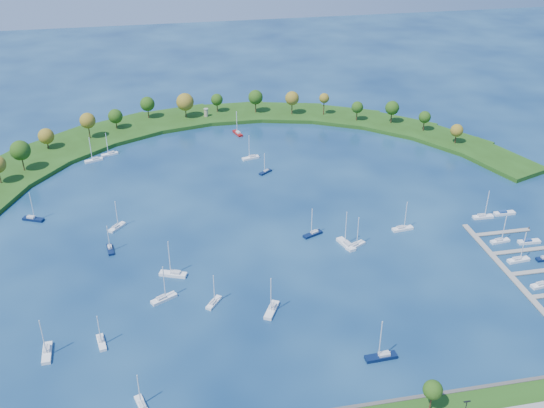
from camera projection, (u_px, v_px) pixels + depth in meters
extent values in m
plane|color=#081F46|center=(262.00, 220.00, 251.48)|extent=(700.00, 700.00, 0.00)
cylinder|color=#382314|center=(431.00, 401.00, 161.79)|extent=(0.56, 0.56, 5.60)
sphere|color=#294D13|center=(433.00, 391.00, 159.92)|extent=(5.20, 5.20, 5.20)
cube|color=#224512|center=(16.00, 170.00, 288.85)|extent=(54.07, 56.09, 2.00)
cube|color=#224512|center=(67.00, 147.00, 311.81)|extent=(55.20, 54.07, 2.00)
cube|color=#224512|center=(120.00, 131.00, 330.76)|extent=(53.65, 48.47, 2.00)
cube|color=#224512|center=(174.00, 120.00, 344.59)|extent=(49.62, 39.75, 2.00)
cube|color=#224512|center=(228.00, 114.00, 352.51)|extent=(44.32, 29.96, 2.00)
cube|color=#224512|center=(283.00, 113.00, 354.05)|extent=(49.49, 38.05, 2.00)
cube|color=#224512|center=(337.00, 116.00, 349.14)|extent=(51.13, 44.12, 2.00)
cube|color=#224512|center=(391.00, 125.00, 338.04)|extent=(49.19, 47.96, 2.00)
cube|color=#224512|center=(444.00, 139.00, 321.41)|extent=(43.90, 49.49, 2.00)
cube|color=#224512|center=(495.00, 159.00, 300.21)|extent=(35.67, 48.74, 2.00)
cylinder|color=#382314|center=(23.00, 162.00, 284.65)|extent=(0.56, 0.56, 8.18)
sphere|color=#294D13|center=(20.00, 150.00, 281.78)|extent=(9.15, 9.15, 9.15)
cylinder|color=#382314|center=(48.00, 144.00, 306.94)|extent=(0.56, 0.56, 5.00)
sphere|color=brown|center=(46.00, 136.00, 304.97)|extent=(7.78, 7.78, 7.78)
cylinder|color=#382314|center=(89.00, 131.00, 317.53)|extent=(0.56, 0.56, 7.98)
sphere|color=brown|center=(88.00, 121.00, 314.81)|extent=(7.99, 7.99, 7.99)
cylinder|color=#382314|center=(116.00, 124.00, 329.37)|extent=(0.56, 0.56, 5.47)
sphere|color=#294D13|center=(115.00, 116.00, 327.30)|extent=(7.59, 7.59, 7.59)
cylinder|color=#382314|center=(148.00, 112.00, 342.45)|extent=(0.56, 0.56, 6.61)
sphere|color=#294D13|center=(147.00, 104.00, 340.07)|extent=(7.92, 7.92, 7.92)
cylinder|color=#382314|center=(186.00, 111.00, 343.00)|extent=(0.56, 0.56, 7.14)
sphere|color=brown|center=(185.00, 102.00, 340.33)|extent=(9.59, 9.59, 9.59)
cylinder|color=#382314|center=(217.00, 107.00, 350.94)|extent=(0.56, 0.56, 5.92)
sphere|color=#294D13|center=(217.00, 100.00, 348.85)|extent=(6.65, 6.65, 6.65)
cylinder|color=#382314|center=(256.00, 106.00, 349.79)|extent=(0.56, 0.56, 7.38)
sphere|color=#294D13|center=(256.00, 97.00, 347.21)|extent=(8.10, 8.10, 8.10)
cylinder|color=#382314|center=(292.00, 108.00, 347.15)|extent=(0.56, 0.56, 7.90)
sphere|color=brown|center=(292.00, 98.00, 344.48)|extent=(7.70, 7.70, 7.70)
cylinder|color=#382314|center=(324.00, 107.00, 346.66)|extent=(0.56, 0.56, 8.50)
sphere|color=brown|center=(324.00, 98.00, 344.06)|extent=(5.54, 5.54, 5.54)
cylinder|color=#382314|center=(357.00, 115.00, 339.28)|extent=(0.56, 0.56, 6.40)
sphere|color=#294D13|center=(357.00, 107.00, 337.11)|extent=(6.33, 6.33, 6.33)
cylinder|color=#382314|center=(391.00, 117.00, 336.05)|extent=(0.56, 0.56, 7.09)
sphere|color=#294D13|center=(392.00, 108.00, 333.60)|extent=(7.50, 7.50, 7.50)
cylinder|color=#382314|center=(424.00, 125.00, 326.47)|extent=(0.56, 0.56, 6.41)
sphere|color=#294D13|center=(425.00, 117.00, 324.30)|extent=(6.30, 6.30, 6.30)
cylinder|color=#382314|center=(456.00, 138.00, 312.45)|extent=(0.56, 0.56, 5.63)
sphere|color=brown|center=(457.00, 130.00, 310.46)|extent=(6.40, 6.40, 6.40)
cylinder|color=gray|center=(206.00, 113.00, 345.20)|extent=(2.20, 2.20, 4.25)
cylinder|color=gray|center=(206.00, 109.00, 344.09)|extent=(2.60, 2.60, 0.30)
cube|color=gray|center=(520.00, 286.00, 212.13)|extent=(2.20, 82.00, 0.40)
cube|color=gray|center=(541.00, 271.00, 219.83)|extent=(22.00, 2.00, 0.40)
cube|color=gray|center=(521.00, 251.00, 231.15)|extent=(22.00, 2.00, 0.40)
cube|color=gray|center=(503.00, 232.00, 242.47)|extent=(22.00, 2.00, 0.40)
cylinder|color=#382314|center=(529.00, 229.00, 244.18)|extent=(0.36, 0.36, 1.60)
cube|color=white|center=(47.00, 353.00, 183.11)|extent=(2.92, 9.16, 1.09)
cube|color=silver|center=(47.00, 349.00, 183.43)|extent=(1.91, 3.24, 0.76)
cylinder|color=silver|center=(43.00, 337.00, 179.25)|extent=(0.32, 0.32, 12.24)
cube|color=white|center=(356.00, 246.00, 233.80)|extent=(8.57, 6.18, 1.02)
cube|color=silver|center=(354.00, 244.00, 232.90)|extent=(3.40, 2.89, 0.71)
cylinder|color=silver|center=(358.00, 231.00, 231.15)|extent=(0.32, 0.32, 11.45)
cube|color=white|center=(403.00, 229.00, 244.41)|extent=(8.59, 3.23, 1.01)
cube|color=silver|center=(401.00, 227.00, 243.77)|extent=(3.10, 1.95, 0.70)
cylinder|color=silver|center=(406.00, 215.00, 241.58)|extent=(0.32, 0.32, 11.33)
cube|color=white|center=(117.00, 227.00, 245.48)|extent=(6.96, 7.51, 0.96)
cube|color=silver|center=(116.00, 226.00, 244.47)|extent=(3.03, 3.14, 0.67)
cylinder|color=silver|center=(117.00, 214.00, 243.10)|extent=(0.32, 0.32, 10.82)
cube|color=white|center=(251.00, 158.00, 301.95)|extent=(8.74, 4.52, 1.01)
cube|color=silver|center=(252.00, 156.00, 301.87)|extent=(3.28, 2.38, 0.71)
cylinder|color=silver|center=(249.00, 146.00, 298.68)|extent=(0.32, 0.32, 11.37)
cube|color=white|center=(101.00, 343.00, 187.14)|extent=(3.50, 7.74, 0.90)
cube|color=silver|center=(101.00, 339.00, 187.38)|extent=(1.94, 2.85, 0.63)
cylinder|color=silver|center=(99.00, 330.00, 183.99)|extent=(0.32, 0.32, 10.09)
cube|color=maroon|center=(238.00, 133.00, 328.94)|extent=(4.61, 8.80, 1.02)
cube|color=silver|center=(238.00, 132.00, 327.86)|extent=(2.41, 3.31, 0.71)
cylinder|color=silver|center=(237.00, 122.00, 326.44)|extent=(0.32, 0.32, 11.45)
cube|color=white|center=(346.00, 244.00, 234.45)|extent=(5.37, 10.00, 1.16)
cube|color=silver|center=(348.00, 243.00, 233.23)|extent=(2.78, 3.77, 0.81)
cylinder|color=silver|center=(346.00, 227.00, 231.60)|extent=(0.32, 0.32, 13.01)
cube|color=white|center=(164.00, 299.00, 205.66)|extent=(9.01, 6.33, 1.07)
cube|color=silver|center=(161.00, 297.00, 204.74)|extent=(3.56, 2.99, 0.75)
cylinder|color=silver|center=(164.00, 282.00, 202.88)|extent=(0.32, 0.32, 11.98)
cube|color=white|center=(173.00, 274.00, 217.66)|extent=(9.87, 5.98, 1.15)
cube|color=silver|center=(175.00, 272.00, 217.03)|extent=(3.80, 2.96, 0.80)
cylinder|color=silver|center=(169.00, 257.00, 214.36)|extent=(0.32, 0.32, 12.89)
cube|color=#09173B|center=(381.00, 357.00, 181.59)|extent=(9.60, 3.09, 1.14)
cube|color=silver|center=(384.00, 354.00, 181.32)|extent=(3.40, 2.01, 0.80)
cylinder|color=silver|center=(380.00, 339.00, 178.05)|extent=(0.32, 0.32, 12.82)
cube|color=white|center=(94.00, 160.00, 299.60)|extent=(8.81, 5.29, 1.02)
cube|color=silver|center=(95.00, 158.00, 299.57)|extent=(3.38, 2.63, 0.72)
cylinder|color=silver|center=(91.00, 149.00, 296.23)|extent=(0.32, 0.32, 11.51)
cube|color=white|center=(142.00, 405.00, 165.84)|extent=(4.11, 7.54, 0.87)
cube|color=silver|center=(142.00, 405.00, 164.92)|extent=(2.12, 2.85, 0.61)
cylinder|color=silver|center=(139.00, 389.00, 163.69)|extent=(0.32, 0.32, 9.80)
cube|color=white|center=(214.00, 303.00, 203.96)|extent=(6.07, 7.15, 0.89)
cube|color=silver|center=(213.00, 302.00, 203.01)|extent=(2.70, 2.93, 0.62)
cylinder|color=silver|center=(214.00, 288.00, 201.79)|extent=(0.32, 0.32, 9.96)
cube|color=#09173B|center=(33.00, 219.00, 250.87)|extent=(8.94, 5.79, 1.04)
cube|color=silver|center=(31.00, 217.00, 250.61)|extent=(3.48, 2.81, 0.73)
cylinder|color=silver|center=(32.00, 205.00, 247.62)|extent=(0.32, 0.32, 11.75)
cube|color=#09173B|center=(110.00, 249.00, 231.58)|extent=(3.18, 7.70, 0.90)
cube|color=silver|center=(110.00, 247.00, 231.83)|extent=(1.84, 2.80, 0.63)
cylinder|color=silver|center=(109.00, 238.00, 228.43)|extent=(0.32, 0.32, 10.08)
cube|color=white|center=(110.00, 154.00, 305.79)|extent=(8.31, 4.97, 0.96)
cube|color=silver|center=(111.00, 152.00, 305.76)|extent=(3.19, 2.48, 0.67)
cylinder|color=silver|center=(107.00, 143.00, 302.62)|extent=(0.32, 0.32, 10.84)
cube|color=#09173B|center=(265.00, 172.00, 288.58)|extent=(6.75, 5.65, 0.83)
cube|color=silver|center=(266.00, 170.00, 288.68)|extent=(2.76, 2.53, 0.58)
cylinder|color=silver|center=(265.00, 162.00, 285.75)|extent=(0.32, 0.32, 9.36)
cube|color=white|center=(272.00, 310.00, 200.40)|extent=(6.61, 9.33, 1.10)
cube|color=silver|center=(272.00, 306.00, 200.71)|extent=(3.11, 3.69, 0.77)
cylinder|color=silver|center=(271.00, 295.00, 196.50)|extent=(0.32, 0.32, 12.42)
cube|color=#09173B|center=(313.00, 234.00, 240.89)|extent=(8.35, 5.37, 0.98)
cube|color=silver|center=(314.00, 232.00, 240.90)|extent=(3.25, 2.61, 0.68)
cylinder|color=silver|center=(312.00, 221.00, 237.66)|extent=(0.32, 0.32, 10.97)
cube|color=white|center=(542.00, 285.00, 212.30)|extent=(8.62, 3.53, 1.00)
cube|color=silver|center=(541.00, 283.00, 211.64)|extent=(3.14, 2.05, 0.70)
cube|color=white|center=(518.00, 260.00, 225.41)|extent=(8.54, 3.12, 1.00)
cube|color=silver|center=(517.00, 258.00, 224.79)|extent=(3.07, 1.91, 0.70)
cylinder|color=silver|center=(523.00, 245.00, 222.59)|extent=(0.32, 0.32, 11.28)
cube|color=white|center=(500.00, 241.00, 236.66)|extent=(7.80, 2.99, 0.91)
cube|color=silver|center=(499.00, 240.00, 236.09)|extent=(2.82, 1.79, 0.64)
cylinder|color=silver|center=(504.00, 228.00, 234.11)|extent=(0.32, 0.32, 10.27)
cube|color=white|center=(529.00, 242.00, 236.16)|extent=(8.58, 2.72, 1.02)
cube|color=navy|center=(527.00, 240.00, 235.62)|extent=(3.04, 1.78, 0.71)
cube|color=white|center=(483.00, 217.00, 252.50)|extent=(8.41, 2.45, 1.01)
cube|color=silver|center=(481.00, 215.00, 251.95)|extent=(2.95, 1.68, 0.70)
cylinder|color=silver|center=(487.00, 203.00, 249.61)|extent=(0.32, 0.32, 11.31)
cube|color=white|center=(504.00, 213.00, 255.03)|extent=(8.75, 2.60, 1.05)
cube|color=navy|center=(503.00, 212.00, 254.46)|extent=(3.08, 1.76, 0.73)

